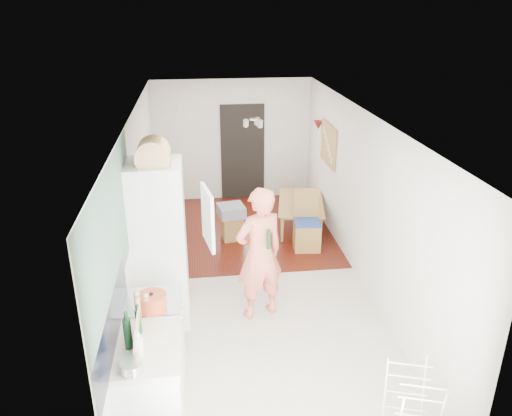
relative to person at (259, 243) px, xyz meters
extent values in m
cube|color=beige|center=(0.02, 0.84, -1.07)|extent=(3.20, 7.00, 0.01)
cube|color=#54150C|center=(0.02, 2.69, -1.06)|extent=(3.20, 3.30, 0.01)
cube|color=slate|center=(-1.57, -1.16, 0.78)|extent=(0.02, 3.00, 1.30)
cube|color=black|center=(-1.57, -1.71, 0.08)|extent=(0.02, 1.90, 0.50)
cube|color=black|center=(0.22, 4.32, -0.07)|extent=(0.90, 0.04, 2.00)
cube|color=white|center=(-1.28, -1.71, -0.64)|extent=(0.60, 0.90, 0.86)
cube|color=beige|center=(-1.28, -1.71, -0.18)|extent=(0.62, 0.92, 0.06)
cube|color=white|center=(-1.28, -0.96, -0.63)|extent=(0.60, 0.60, 0.88)
cube|color=silver|center=(-1.28, -0.96, -0.17)|extent=(0.60, 0.60, 0.04)
cube|color=white|center=(-1.25, 0.06, 0.01)|extent=(0.66, 0.66, 2.15)
cube|color=white|center=(-0.64, -0.24, 0.48)|extent=(0.14, 0.56, 0.70)
cube|color=white|center=(-0.94, 0.06, 0.48)|extent=(0.02, 0.52, 0.66)
cube|color=tan|center=(1.60, 2.74, 0.48)|extent=(0.03, 0.90, 0.70)
cube|color=olive|center=(1.58, 2.74, 0.48)|extent=(0.00, 0.94, 0.74)
cone|color=maroon|center=(1.56, 3.39, 0.68)|extent=(0.18, 0.18, 0.16)
imported|color=#F0735B|center=(0.00, 0.00, 0.00)|extent=(0.91, 0.75, 2.13)
imported|color=olive|center=(1.14, 2.66, -0.85)|extent=(0.90, 1.33, 0.43)
cube|color=gray|center=(-0.19, 2.32, -0.52)|extent=(0.50, 0.50, 0.19)
cylinder|color=#D34B26|center=(-1.27, -1.12, -0.06)|extent=(0.35, 0.35, 0.18)
cylinder|color=silver|center=(-1.38, -2.06, -0.10)|extent=(0.21, 0.21, 0.10)
cylinder|color=#173A1E|center=(0.09, -0.16, 0.12)|extent=(0.05, 0.05, 0.25)
cylinder|color=#173A1E|center=(-1.44, -1.73, 0.01)|extent=(0.09, 0.09, 0.32)
cylinder|color=#173A1E|center=(-1.37, -1.50, -0.02)|extent=(0.06, 0.06, 0.25)
cylinder|color=silver|center=(-1.34, -1.86, -0.04)|extent=(0.09, 0.09, 0.21)
cylinder|color=#DDBF77|center=(-1.32, -1.21, -0.05)|extent=(0.06, 0.06, 0.20)
cylinder|color=#DDBF77|center=(-1.40, -1.21, -0.03)|extent=(0.07, 0.07, 0.22)
camera|label=1|loc=(-0.74, -5.61, 2.82)|focal=35.00mm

